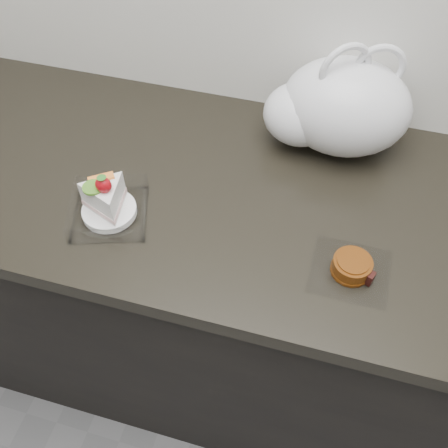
{
  "coord_description": "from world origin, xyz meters",
  "views": [
    {
      "loc": [
        0.12,
        0.97,
        1.69
      ],
      "look_at": [
        -0.05,
        1.56,
        0.94
      ],
      "focal_mm": 40.0,
      "sensor_mm": 36.0,
      "label": 1
    }
  ],
  "objects": [
    {
      "name": "counter",
      "position": [
        0.0,
        1.69,
        0.45
      ],
      "size": [
        2.04,
        0.64,
        0.9
      ],
      "color": "black",
      "rests_on": "ground"
    },
    {
      "name": "cake_tray",
      "position": [
        -0.29,
        1.55,
        0.93
      ],
      "size": [
        0.19,
        0.19,
        0.12
      ],
      "rotation": [
        0.0,
        0.0,
        0.31
      ],
      "color": "white",
      "rests_on": "counter"
    },
    {
      "name": "mooncake_wrap",
      "position": [
        0.21,
        1.54,
        0.91
      ],
      "size": [
        0.15,
        0.14,
        0.04
      ],
      "rotation": [
        0.0,
        0.0,
        0.17
      ],
      "color": "white",
      "rests_on": "counter"
    },
    {
      "name": "plastic_bag",
      "position": [
        0.12,
        1.89,
        1.0
      ],
      "size": [
        0.37,
        0.32,
        0.26
      ],
      "rotation": [
        0.0,
        0.0,
        0.43
      ],
      "color": "white",
      "rests_on": "counter"
    }
  ]
}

